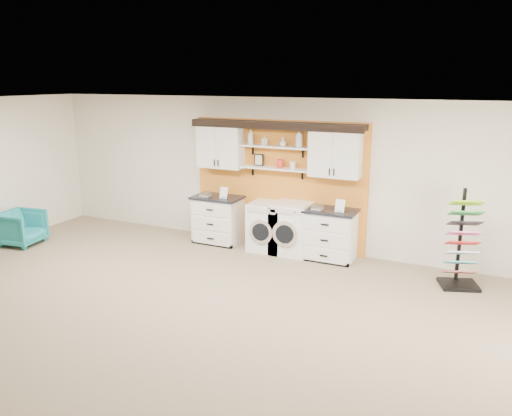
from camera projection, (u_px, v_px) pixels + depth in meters
The scene contains 22 objects.
floor at pixel (155, 338), 6.21m from camera, with size 10.00×10.00×0.00m, color gray.
ceiling at pixel (142, 109), 5.50m from camera, with size 10.00×10.00×0.00m, color white.
wall_back at pixel (279, 173), 9.36m from camera, with size 10.00×10.00×0.00m, color beige.
accent_panel at pixel (278, 184), 9.38m from camera, with size 3.40×0.07×2.40m, color orange.
upper_cabinet_left at pixel (221, 146), 9.53m from camera, with size 0.90×0.35×0.84m.
upper_cabinet_right at pixel (335, 153), 8.60m from camera, with size 0.90×0.35×0.84m.
shelf_lower at pixel (275, 168), 9.16m from camera, with size 1.32×0.28×0.03m, color white.
shelf_upper at pixel (275, 147), 9.05m from camera, with size 1.32×0.28×0.03m, color white.
crown_molding at pixel (276, 124), 8.97m from camera, with size 3.30×0.41×0.13m.
picture_frame at pixel (259, 160), 9.31m from camera, with size 0.18×0.02×0.22m.
canister_red at pixel (280, 164), 9.09m from camera, with size 0.11×0.11×0.16m, color red.
canister_cream at pixel (293, 165), 8.99m from camera, with size 0.10×0.10×0.14m, color silver.
base_cabinet_left at pixel (218, 219), 9.75m from camera, with size 0.94×0.66×0.92m.
base_cabinet_right at pixel (330, 234), 8.82m from camera, with size 0.93×0.66×0.91m.
washer at pixel (268, 226), 9.31m from camera, with size 0.65×0.71×0.91m.
dryer at pixel (292, 228), 9.11m from camera, with size 0.68×0.71×0.95m.
sample_rack at pixel (461, 256), 7.63m from camera, with size 0.68×0.62×1.53m.
armchair at pixel (21, 228), 9.63m from camera, with size 0.71×0.73×0.67m, color teal.
soap_bottle_a at pixel (251, 137), 9.22m from camera, with size 0.11×0.11×0.28m, color silver.
soap_bottle_b at pixel (265, 140), 9.12m from camera, with size 0.08×0.08×0.18m, color silver.
soap_bottle_c at pixel (283, 142), 8.97m from camera, with size 0.13×0.13×0.16m, color silver.
soap_bottle_d at pixel (299, 138), 8.82m from camera, with size 0.13×0.13×0.33m, color silver.
Camera 1 is at (3.52, -4.54, 3.12)m, focal length 35.00 mm.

